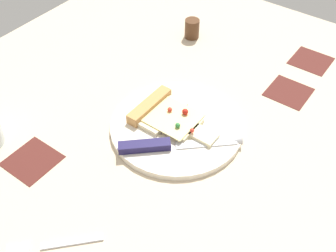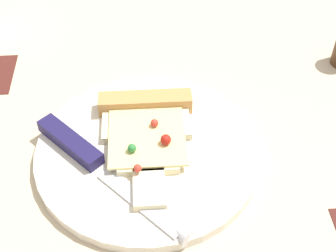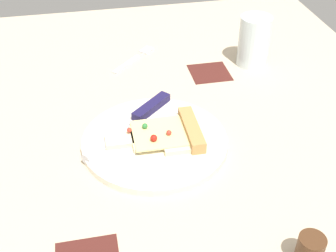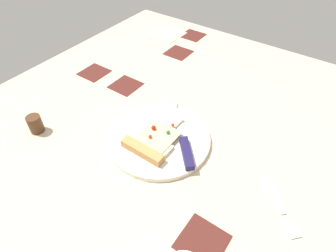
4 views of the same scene
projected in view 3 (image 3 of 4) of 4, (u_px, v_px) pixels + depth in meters
ground_plane at (123, 142)px, 86.39cm from camera, size 124.74×124.74×3.00cm
plate at (155, 141)px, 83.15cm from camera, size 27.15×27.15×1.34cm
pizza_slice at (168, 134)px, 82.66cm from camera, size 12.02×17.46×2.56cm
knife at (137, 118)px, 86.81cm from camera, size 17.80×19.08×2.45cm
drinking_glass at (254, 41)px, 104.49cm from camera, size 7.30×7.30×11.91cm
pepper_shaker at (310, 251)px, 61.27cm from camera, size 3.79×3.79×5.01cm
fork at (135, 57)px, 109.76cm from camera, size 12.29×11.88×0.80cm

